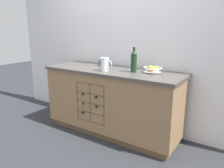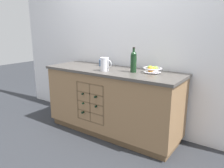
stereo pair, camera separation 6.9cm
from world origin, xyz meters
The scene contains 7 objects.
ground_plane centered at (0.00, 0.00, 0.00)m, with size 14.00×14.00×0.00m, color #2D3035.
back_wall centered at (0.00, 0.37, 1.27)m, with size 4.40×0.06×2.55m, color white.
kitchen_island centered at (0.00, 0.00, 0.46)m, with size 1.93×0.67×0.91m.
fruit_bowl centered at (0.53, 0.11, 0.95)m, with size 0.23×0.23×0.09m.
white_pitcher centered at (-0.02, -0.14, 1.00)m, with size 0.17×0.11×0.18m.
ceramic_mug centered at (-0.29, 0.16, 0.96)m, with size 0.13×0.09×0.09m.
standing_wine_bottle centered at (0.32, 0.01, 1.05)m, with size 0.08×0.08×0.31m.
Camera 2 is at (1.66, -2.36, 1.45)m, focal length 35.00 mm.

